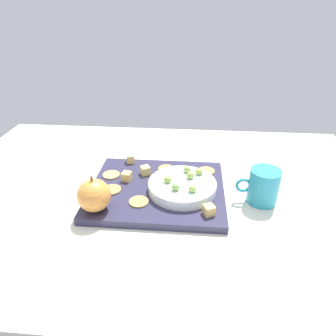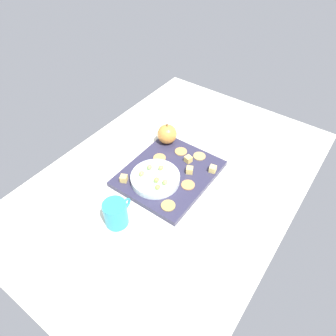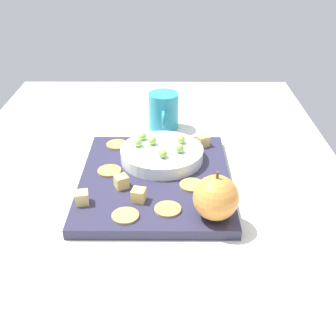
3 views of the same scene
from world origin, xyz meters
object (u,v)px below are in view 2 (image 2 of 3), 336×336
cracker_4 (188,185)px  cheese_cube_3 (190,170)px  cheese_cube_0 (213,169)px  serving_dish (155,178)px  cracker_1 (199,156)px  cracker_0 (160,158)px  cracker_2 (181,151)px  grape_0 (141,174)px  cup (116,213)px  cheese_cube_1 (124,179)px  grape_4 (161,168)px  grape_2 (165,182)px  apple_whole (167,134)px  grape_1 (149,167)px  grape_3 (158,187)px  cheese_cube_2 (188,159)px  grape_5 (157,180)px  platter (169,173)px  cracker_3 (168,206)px

cracker_4 → cheese_cube_3: bearing=-151.6°
cheese_cube_0 → cracker_4: size_ratio=0.49×
serving_dish → cracker_1: bearing=163.4°
cracker_0 → cracker_2: (-7.78, 4.58, 0.00)cm
grape_0 → cup: size_ratio=0.19×
cheese_cube_1 → grape_4: bearing=139.2°
cheese_cube_1 → cracker_1: bearing=150.5°
cheese_cube_0 → grape_4: 18.95cm
grape_2 → cracker_2: bearing=-161.6°
apple_whole → grape_0: size_ratio=3.89×
cup → grape_1: bearing=-170.5°
cheese_cube_1 → grape_3: bearing=99.6°
grape_1 → grape_2: same height
serving_dish → grape_2: (1.05, 5.03, 2.23)cm
cheese_cube_2 → grape_3: size_ratio=1.18×
apple_whole → grape_5: apple_whole is taller
cheese_cube_0 → cheese_cube_3: 8.46cm
cracker_4 → grape_5: size_ratio=2.38×
serving_dish → cheese_cube_3: size_ratio=7.36×
cracker_2 → cracker_4: same height
cheese_cube_2 → platter: bearing=-17.6°
cheese_cube_0 → apple_whole: bearing=-99.4°
cracker_2 → grape_4: grape_4 is taller
cracker_0 → grape_0: bearing=8.3°
cheese_cube_1 → grape_1: 9.88cm
grape_0 → grape_2: size_ratio=1.00×
serving_dish → grape_0: 5.24cm
cracker_3 → grape_5: size_ratio=2.38×
cheese_cube_1 → grape_2: grape_2 is taller
grape_0 → cracker_1: bearing=156.2°
serving_dish → cracker_0: serving_dish is taller
cheese_cube_0 → cheese_cube_2: 10.09cm
platter → cheese_cube_1: 16.75cm
serving_dish → grape_3: (4.22, 4.30, 2.11)cm
cheese_cube_3 → grape_3: size_ratio=1.18×
cracker_2 → grape_5: bearing=9.6°
cup → cheese_cube_3: bearing=166.1°
cheese_cube_3 → cracker_1: (-9.35, -1.55, -0.98)cm
cracker_4 → grape_2: size_ratio=2.38×
serving_dish → grape_2: size_ratio=8.66×
cheese_cube_3 → cracker_4: (5.58, 3.02, -0.98)cm
cheese_cube_0 → grape_0: grape_0 is taller
cheese_cube_3 → grape_4: (6.90, -7.73, 2.25)cm
cheese_cube_2 → cheese_cube_3: size_ratio=1.00×
cracker_1 → grape_4: bearing=-20.8°
cheese_cube_1 → cracker_2: cheese_cube_1 is taller
cheese_cube_2 → grape_5: 17.31cm
grape_5 → cracker_4: bearing=129.4°
cracker_0 → grape_5: bearing=33.2°
cheese_cube_2 → grape_5: bearing=-6.3°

